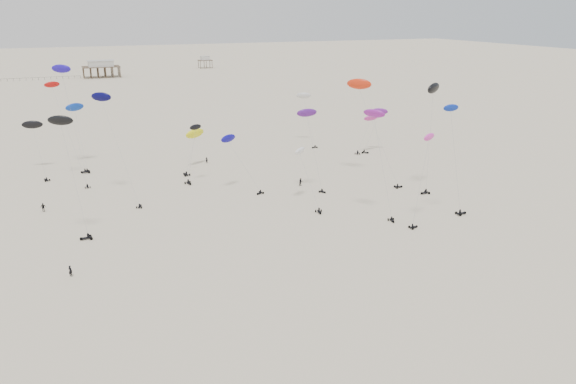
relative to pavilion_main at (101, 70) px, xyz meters
name	(u,v)px	position (x,y,z in m)	size (l,w,h in m)	color
ground_plane	(169,121)	(10.00, -150.00, -4.22)	(900.00, 900.00, 0.00)	beige
pavilion_main	(101,70)	(0.00, 0.00, 0.00)	(21.00, 13.00, 9.80)	brown
pavilion_small	(205,63)	(70.00, 30.00, -0.74)	(9.00, 7.00, 8.00)	brown
pier_fence	(4,80)	(-52.00, 0.00, -3.45)	(80.20, 0.20, 1.50)	black
rig_0	(378,134)	(28.34, -261.67, 11.91)	(4.29, 9.28, 20.90)	black
rig_1	(63,117)	(-25.63, -214.70, 10.82)	(7.20, 12.95, 23.88)	black
rig_2	(306,104)	(41.86, -198.73, 7.08)	(4.55, 12.90, 16.18)	black
rig_3	(306,169)	(18.76, -250.36, 3.05)	(4.04, 12.57, 13.21)	black
rig_4	(377,119)	(55.55, -216.83, 4.83)	(8.81, 5.00, 12.31)	black
rig_5	(107,114)	(-17.22, -229.53, 13.48)	(7.57, 15.52, 23.67)	black
rig_6	(309,125)	(23.12, -242.33, 10.34)	(5.45, 5.91, 18.34)	black
rig_7	(424,167)	(34.12, -268.80, 6.65)	(7.08, 5.15, 16.96)	black
rig_8	(34,132)	(-32.61, -201.62, 5.44)	(5.41, 15.47, 16.32)	black
rig_9	(77,121)	(-22.40, -200.85, 7.25)	(5.20, 13.60, 17.08)	black
rig_10	(69,157)	(-25.88, -251.67, 10.38)	(5.34, 4.99, 21.85)	black
rig_11	(456,163)	(42.46, -267.55, 6.25)	(5.91, 3.33, 21.74)	black
rig_12	(235,149)	(8.12, -236.02, 4.99)	(8.17, 9.23, 13.29)	black
rig_13	(64,82)	(-24.32, -201.39, 17.14)	(5.95, 11.21, 25.84)	black
rig_14	(363,95)	(39.80, -235.99, 15.10)	(6.67, 18.03, 24.85)	black
rig_15	(194,139)	(4.13, -214.04, 3.09)	(8.72, 11.90, 11.53)	black
rig_16	(367,127)	(52.32, -217.44, 3.05)	(7.93, 3.62, 10.74)	black
rig_17	(432,107)	(47.59, -251.89, 14.12)	(6.70, 6.70, 23.62)	black
rig_18	(192,157)	(0.42, -227.62, 2.09)	(5.07, 3.41, 13.68)	black
spectator_0	(71,276)	(-27.78, -267.51, -4.22)	(0.76, 0.52, 2.10)	black
spectator_1	(301,186)	(22.59, -239.19, -4.22)	(1.04, 0.60, 2.13)	black
spectator_2	(44,212)	(-31.62, -235.26, -4.22)	(1.25, 0.67, 2.11)	black
spectator_3	(207,163)	(7.85, -211.62, -4.22)	(0.70, 0.48, 1.92)	black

